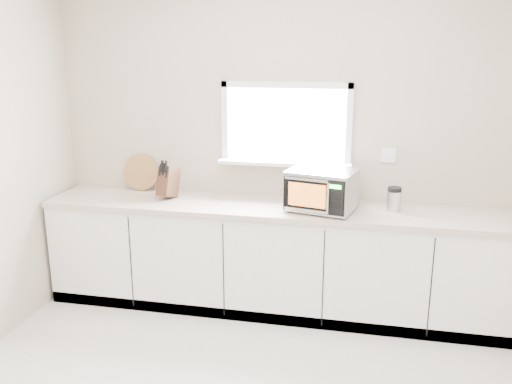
# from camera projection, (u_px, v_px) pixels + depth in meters

# --- Properties ---
(back_wall) EXTENTS (4.00, 0.17, 2.70)m
(back_wall) POSITION_uv_depth(u_px,v_px,m) (286.00, 146.00, 4.59)
(back_wall) COLOR #BFAE98
(back_wall) RESTS_ON ground
(cabinets) EXTENTS (3.92, 0.60, 0.88)m
(cabinets) POSITION_uv_depth(u_px,v_px,m) (279.00, 260.00, 4.55)
(cabinets) COLOR white
(cabinets) RESTS_ON ground
(countertop) EXTENTS (3.92, 0.64, 0.04)m
(countertop) POSITION_uv_depth(u_px,v_px,m) (279.00, 208.00, 4.43)
(countertop) COLOR beige
(countertop) RESTS_ON cabinets
(microwave) EXTENTS (0.58, 0.50, 0.33)m
(microwave) POSITION_uv_depth(u_px,v_px,m) (321.00, 189.00, 4.26)
(microwave) COLOR black
(microwave) RESTS_ON countertop
(knife_block) EXTENTS (0.16, 0.26, 0.34)m
(knife_block) POSITION_uv_depth(u_px,v_px,m) (168.00, 182.00, 4.61)
(knife_block) COLOR #412417
(knife_block) RESTS_ON countertop
(cutting_board) EXTENTS (0.33, 0.08, 0.33)m
(cutting_board) POSITION_uv_depth(u_px,v_px,m) (141.00, 172.00, 4.88)
(cutting_board) COLOR #A3773F
(cutting_board) RESTS_ON countertop
(coffee_grinder) EXTENTS (0.12, 0.12, 0.20)m
(coffee_grinder) POSITION_uv_depth(u_px,v_px,m) (394.00, 199.00, 4.27)
(coffee_grinder) COLOR #B9BBC1
(coffee_grinder) RESTS_ON countertop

